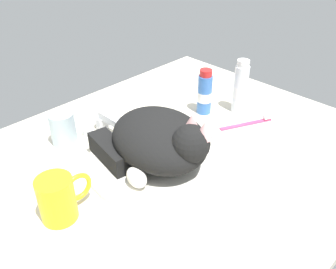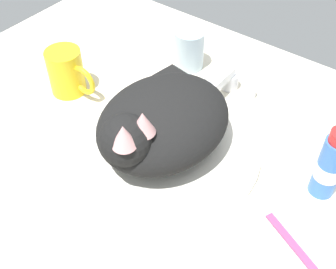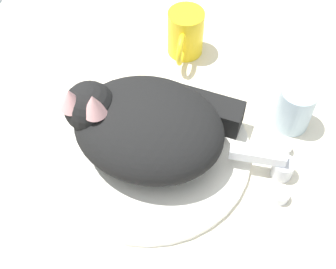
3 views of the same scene
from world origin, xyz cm
name	(u,v)px [view 1 (image 1 of 3)]	position (x,y,z in cm)	size (l,w,h in cm)	color
ground_plane	(160,168)	(0.00, 0.00, -1.50)	(110.00, 82.50, 3.00)	silver
sink_basin	(160,161)	(0.00, 0.00, 0.57)	(34.19, 34.19, 1.14)	white
faucet	(105,122)	(0.00, 20.67, 2.39)	(12.08, 10.78, 5.40)	silver
cat	(160,140)	(-0.44, -0.72, 7.06)	(23.19, 28.74, 14.27)	black
coffee_mug	(59,198)	(-25.34, 1.55, 4.68)	(11.36, 7.04, 9.36)	yellow
rinse_cup	(63,129)	(-11.00, 23.16, 4.27)	(6.31, 6.31, 8.54)	silver
toothpaste_bottle	(205,93)	(25.86, 8.25, 6.13)	(4.14, 4.14, 13.19)	#3870C6
mouthwash_bottle	(240,88)	(33.46, 1.60, 7.34)	(4.06, 4.06, 15.66)	white
toothbrush	(249,123)	(29.43, -5.01, 0.52)	(14.74, 7.84, 1.60)	#D83F72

